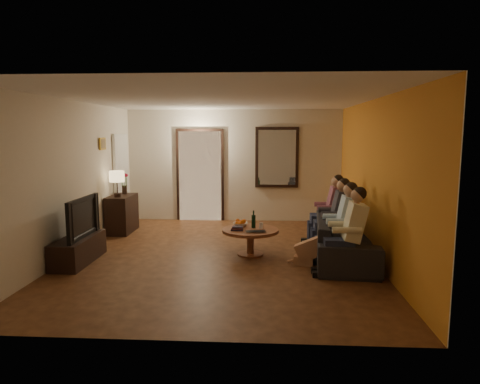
# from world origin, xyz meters

# --- Properties ---
(floor) EXTENTS (5.00, 6.00, 0.01)m
(floor) POSITION_xyz_m (0.00, 0.00, 0.00)
(floor) COLOR #432312
(floor) RESTS_ON ground
(ceiling) EXTENTS (5.00, 6.00, 0.01)m
(ceiling) POSITION_xyz_m (0.00, 0.00, 2.60)
(ceiling) COLOR white
(ceiling) RESTS_ON back_wall
(back_wall) EXTENTS (5.00, 0.02, 2.60)m
(back_wall) POSITION_xyz_m (0.00, 3.00, 1.30)
(back_wall) COLOR beige
(back_wall) RESTS_ON floor
(front_wall) EXTENTS (5.00, 0.02, 2.60)m
(front_wall) POSITION_xyz_m (0.00, -3.00, 1.30)
(front_wall) COLOR beige
(front_wall) RESTS_ON floor
(left_wall) EXTENTS (0.02, 6.00, 2.60)m
(left_wall) POSITION_xyz_m (-2.50, 0.00, 1.30)
(left_wall) COLOR beige
(left_wall) RESTS_ON floor
(right_wall) EXTENTS (0.02, 6.00, 2.60)m
(right_wall) POSITION_xyz_m (2.50, 0.00, 1.30)
(right_wall) COLOR beige
(right_wall) RESTS_ON floor
(orange_accent) EXTENTS (0.01, 6.00, 2.60)m
(orange_accent) POSITION_xyz_m (2.49, 0.00, 1.30)
(orange_accent) COLOR orange
(orange_accent) RESTS_ON right_wall
(kitchen_doorway) EXTENTS (1.00, 0.06, 2.10)m
(kitchen_doorway) POSITION_xyz_m (-0.80, 2.98, 1.05)
(kitchen_doorway) COLOR #FFE0A5
(kitchen_doorway) RESTS_ON floor
(door_trim) EXTENTS (1.12, 0.04, 2.22)m
(door_trim) POSITION_xyz_m (-0.80, 2.97, 1.05)
(door_trim) COLOR black
(door_trim) RESTS_ON floor
(fridge_glimpse) EXTENTS (0.45, 0.03, 1.70)m
(fridge_glimpse) POSITION_xyz_m (-0.55, 2.98, 0.90)
(fridge_glimpse) COLOR silver
(fridge_glimpse) RESTS_ON floor
(mirror_frame) EXTENTS (1.00, 0.05, 1.40)m
(mirror_frame) POSITION_xyz_m (1.00, 2.96, 1.50)
(mirror_frame) COLOR black
(mirror_frame) RESTS_ON back_wall
(mirror_glass) EXTENTS (0.86, 0.02, 1.26)m
(mirror_glass) POSITION_xyz_m (1.00, 2.93, 1.50)
(mirror_glass) COLOR white
(mirror_glass) RESTS_ON back_wall
(white_door) EXTENTS (0.06, 0.85, 2.04)m
(white_door) POSITION_xyz_m (-2.46, 2.30, 1.02)
(white_door) COLOR white
(white_door) RESTS_ON floor
(framed_art) EXTENTS (0.03, 0.28, 0.24)m
(framed_art) POSITION_xyz_m (-2.47, 1.30, 1.85)
(framed_art) COLOR #B28C33
(framed_art) RESTS_ON left_wall
(art_canvas) EXTENTS (0.01, 0.22, 0.18)m
(art_canvas) POSITION_xyz_m (-2.46, 1.30, 1.85)
(art_canvas) COLOR brown
(art_canvas) RESTS_ON left_wall
(dresser) EXTENTS (0.45, 0.87, 0.77)m
(dresser) POSITION_xyz_m (-2.25, 1.64, 0.39)
(dresser) COLOR black
(dresser) RESTS_ON floor
(table_lamp) EXTENTS (0.30, 0.30, 0.54)m
(table_lamp) POSITION_xyz_m (-2.25, 1.42, 1.04)
(table_lamp) COLOR beige
(table_lamp) RESTS_ON dresser
(flower_vase) EXTENTS (0.14, 0.14, 0.44)m
(flower_vase) POSITION_xyz_m (-2.25, 1.86, 0.99)
(flower_vase) COLOR #B61335
(flower_vase) RESTS_ON dresser
(tv_stand) EXTENTS (0.45, 1.23, 0.41)m
(tv_stand) POSITION_xyz_m (-2.25, -0.49, 0.21)
(tv_stand) COLOR black
(tv_stand) RESTS_ON floor
(tv) EXTENTS (1.11, 0.15, 0.64)m
(tv) POSITION_xyz_m (-2.25, -0.49, 0.73)
(tv) COLOR black
(tv) RESTS_ON tv_stand
(sofa) EXTENTS (2.41, 1.15, 0.68)m
(sofa) POSITION_xyz_m (2.05, -0.01, 0.34)
(sofa) COLOR black
(sofa) RESTS_ON floor
(person_a) EXTENTS (0.60, 0.40, 1.20)m
(person_a) POSITION_xyz_m (1.95, -0.91, 0.60)
(person_a) COLOR tan
(person_a) RESTS_ON sofa
(person_b) EXTENTS (0.60, 0.40, 1.20)m
(person_b) POSITION_xyz_m (1.95, -0.31, 0.60)
(person_b) COLOR tan
(person_b) RESTS_ON sofa
(person_c) EXTENTS (0.60, 0.40, 1.20)m
(person_c) POSITION_xyz_m (1.95, 0.29, 0.60)
(person_c) COLOR tan
(person_c) RESTS_ON sofa
(person_d) EXTENTS (0.60, 0.40, 1.20)m
(person_d) POSITION_xyz_m (1.95, 0.89, 0.60)
(person_d) COLOR tan
(person_d) RESTS_ON sofa
(dog) EXTENTS (0.60, 0.35, 0.56)m
(dog) POSITION_xyz_m (1.44, -0.43, 0.28)
(dog) COLOR #AA714E
(dog) RESTS_ON floor
(coffee_table) EXTENTS (1.02, 1.02, 0.45)m
(coffee_table) POSITION_xyz_m (0.49, 0.08, 0.23)
(coffee_table) COLOR brown
(coffee_table) RESTS_ON floor
(bowl) EXTENTS (0.26, 0.26, 0.06)m
(bowl) POSITION_xyz_m (0.31, 0.30, 0.48)
(bowl) COLOR white
(bowl) RESTS_ON coffee_table
(oranges) EXTENTS (0.20, 0.20, 0.08)m
(oranges) POSITION_xyz_m (0.31, 0.30, 0.55)
(oranges) COLOR orange
(oranges) RESTS_ON bowl
(wine_bottle) EXTENTS (0.07, 0.07, 0.31)m
(wine_bottle) POSITION_xyz_m (0.54, 0.18, 0.60)
(wine_bottle) COLOR black
(wine_bottle) RESTS_ON coffee_table
(wine_glass) EXTENTS (0.06, 0.06, 0.10)m
(wine_glass) POSITION_xyz_m (0.67, 0.13, 0.50)
(wine_glass) COLOR silver
(wine_glass) RESTS_ON coffee_table
(book_stack) EXTENTS (0.20, 0.15, 0.07)m
(book_stack) POSITION_xyz_m (0.27, -0.02, 0.48)
(book_stack) COLOR black
(book_stack) RESTS_ON coffee_table
(laptop) EXTENTS (0.36, 0.26, 0.03)m
(laptop) POSITION_xyz_m (0.59, -0.20, 0.46)
(laptop) COLOR black
(laptop) RESTS_ON coffee_table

